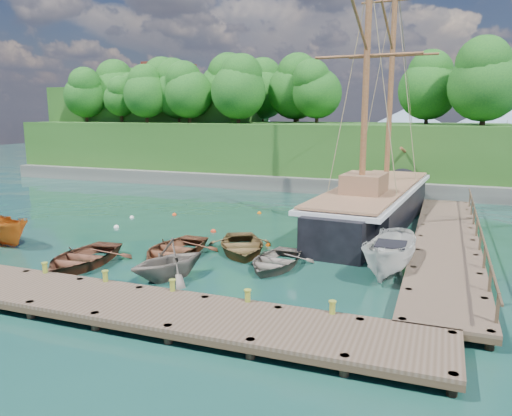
# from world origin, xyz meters

# --- Properties ---
(ground) EXTENTS (160.00, 160.00, 0.00)m
(ground) POSITION_xyz_m (0.00, 0.00, 0.00)
(ground) COLOR #153527
(ground) RESTS_ON ground
(dock_near) EXTENTS (20.00, 3.20, 1.10)m
(dock_near) POSITION_xyz_m (2.00, -6.50, 0.43)
(dock_near) COLOR #4E3C2D
(dock_near) RESTS_ON ground
(dock_east) EXTENTS (3.20, 24.00, 1.10)m
(dock_east) POSITION_xyz_m (11.50, 7.00, 0.43)
(dock_east) COLOR #4E3C2D
(dock_east) RESTS_ON ground
(bollard_0) EXTENTS (0.26, 0.26, 0.45)m
(bollard_0) POSITION_xyz_m (-4.00, -5.10, 0.00)
(bollard_0) COLOR olive
(bollard_0) RESTS_ON ground
(bollard_1) EXTENTS (0.26, 0.26, 0.45)m
(bollard_1) POSITION_xyz_m (-1.00, -5.10, 0.00)
(bollard_1) COLOR olive
(bollard_1) RESTS_ON ground
(bollard_2) EXTENTS (0.26, 0.26, 0.45)m
(bollard_2) POSITION_xyz_m (2.00, -5.10, 0.00)
(bollard_2) COLOR olive
(bollard_2) RESTS_ON ground
(bollard_3) EXTENTS (0.26, 0.26, 0.45)m
(bollard_3) POSITION_xyz_m (5.00, -5.10, 0.00)
(bollard_3) COLOR olive
(bollard_3) RESTS_ON ground
(bollard_4) EXTENTS (0.26, 0.26, 0.45)m
(bollard_4) POSITION_xyz_m (8.00, -5.10, 0.00)
(bollard_4) COLOR olive
(bollard_4) RESTS_ON ground
(rowboat_0) EXTENTS (3.92, 5.19, 1.02)m
(rowboat_0) POSITION_xyz_m (-4.56, -2.21, 0.00)
(rowboat_0) COLOR brown
(rowboat_0) RESTS_ON ground
(rowboat_1) EXTENTS (4.35, 4.58, 1.89)m
(rowboat_1) POSITION_xyz_m (0.22, -2.40, 0.00)
(rowboat_1) COLOR #6F645B
(rowboat_1) RESTS_ON ground
(rowboat_2) EXTENTS (3.58, 4.91, 0.99)m
(rowboat_2) POSITION_xyz_m (-1.28, 0.67, 0.00)
(rowboat_2) COLOR brown
(rowboat_2) RESTS_ON ground
(rowboat_3) EXTENTS (3.24, 4.38, 0.87)m
(rowboat_3) POSITION_xyz_m (4.05, 0.73, 0.00)
(rowboat_3) COLOR #695F56
(rowboat_3) RESTS_ON ground
(rowboat_4) EXTENTS (5.15, 5.79, 0.99)m
(rowboat_4) POSITION_xyz_m (1.64, 2.50, 0.00)
(rowboat_4) COLOR brown
(rowboat_4) RESTS_ON ground
(motorboat_orange) EXTENTS (4.89, 3.05, 1.77)m
(motorboat_orange) POSITION_xyz_m (-11.24, -0.55, 0.00)
(motorboat_orange) COLOR #C46018
(motorboat_orange) RESTS_ON ground
(cabin_boat_white) EXTENTS (2.57, 5.38, 2.00)m
(cabin_boat_white) POSITION_xyz_m (9.17, 1.52, 0.00)
(cabin_boat_white) COLOR silver
(cabin_boat_white) RESTS_ON ground
(schooner) EXTENTS (6.17, 25.81, 18.60)m
(schooner) POSITION_xyz_m (7.05, 12.04, 1.03)
(schooner) COLOR black
(schooner) RESTS_ON ground
(mooring_buoy_0) EXTENTS (0.33, 0.33, 0.33)m
(mooring_buoy_0) POSITION_xyz_m (-7.82, 4.90, 0.00)
(mooring_buoy_0) COLOR white
(mooring_buoy_0) RESTS_ON ground
(mooring_buoy_1) EXTENTS (0.33, 0.33, 0.33)m
(mooring_buoy_1) POSITION_xyz_m (-1.65, 6.04, 0.00)
(mooring_buoy_1) COLOR red
(mooring_buoy_1) RESTS_ON ground
(mooring_buoy_2) EXTENTS (0.29, 0.29, 0.29)m
(mooring_buoy_2) POSITION_xyz_m (-0.00, 4.39, 0.00)
(mooring_buoy_2) COLOR #F3330D
(mooring_buoy_2) RESTS_ON ground
(mooring_buoy_3) EXTENTS (0.32, 0.32, 0.32)m
(mooring_buoy_3) POSITION_xyz_m (3.98, 8.21, 0.00)
(mooring_buoy_3) COLOR silver
(mooring_buoy_3) RESTS_ON ground
(mooring_buoy_4) EXTENTS (0.30, 0.30, 0.30)m
(mooring_buoy_4) POSITION_xyz_m (-6.35, 9.55, 0.00)
(mooring_buoy_4) COLOR #F24313
(mooring_buoy_4) RESTS_ON ground
(mooring_buoy_5) EXTENTS (0.30, 0.30, 0.30)m
(mooring_buoy_5) POSITION_xyz_m (-0.96, 12.19, 0.00)
(mooring_buoy_5) COLOR #DE6604
(mooring_buoy_5) RESTS_ON ground
(mooring_buoy_6) EXTENTS (0.30, 0.30, 0.30)m
(mooring_buoy_6) POSITION_xyz_m (-8.62, 7.74, 0.00)
(mooring_buoy_6) COLOR white
(mooring_buoy_6) RESTS_ON ground
(mooring_buoy_7) EXTENTS (0.28, 0.28, 0.28)m
(mooring_buoy_7) POSITION_xyz_m (2.51, 4.21, 0.00)
(mooring_buoy_7) COLOR #F95D08
(mooring_buoy_7) RESTS_ON ground
(headland) EXTENTS (51.00, 19.31, 12.90)m
(headland) POSITION_xyz_m (-12.88, 31.36, 5.54)
(headland) COLOR #474744
(headland) RESTS_ON ground
(distant_ridge) EXTENTS (117.00, 40.00, 10.00)m
(distant_ridge) POSITION_xyz_m (4.30, 70.00, 4.35)
(distant_ridge) COLOR #728CA5
(distant_ridge) RESTS_ON ground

